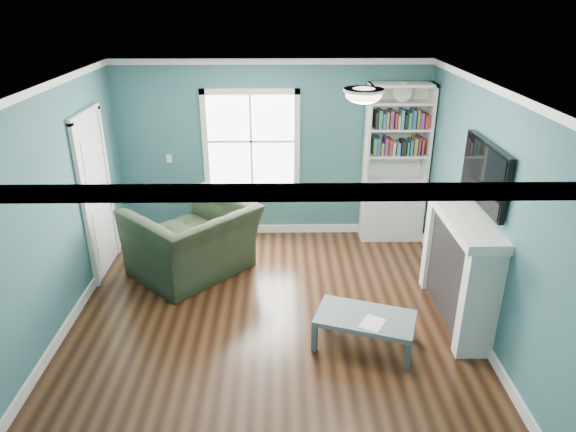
{
  "coord_description": "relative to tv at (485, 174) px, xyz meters",
  "views": [
    {
      "loc": [
        0.12,
        -4.72,
        3.42
      ],
      "look_at": [
        0.2,
        0.4,
        1.18
      ],
      "focal_mm": 32.0,
      "sensor_mm": 36.0,
      "label": 1
    }
  ],
  "objects": [
    {
      "name": "floor",
      "position": [
        -2.2,
        -0.2,
        -1.72
      ],
      "size": [
        5.0,
        5.0,
        0.0
      ],
      "primitive_type": "plane",
      "color": "black",
      "rests_on": "ground"
    },
    {
      "name": "room_walls",
      "position": [
        -2.2,
        -0.2,
        -0.14
      ],
      "size": [
        5.0,
        5.0,
        5.0
      ],
      "color": "#2D5C66",
      "rests_on": "ground"
    },
    {
      "name": "trim",
      "position": [
        -2.2,
        -0.2,
        -0.49
      ],
      "size": [
        4.5,
        5.0,
        2.6
      ],
      "color": "white",
      "rests_on": "ground"
    },
    {
      "name": "window",
      "position": [
        -2.5,
        2.29,
        -0.27
      ],
      "size": [
        1.4,
        0.06,
        1.5
      ],
      "color": "white",
      "rests_on": "room_walls"
    },
    {
      "name": "bookshelf",
      "position": [
        -0.43,
        2.1,
        -0.8
      ],
      "size": [
        0.9,
        0.35,
        2.31
      ],
      "color": "silver",
      "rests_on": "ground"
    },
    {
      "name": "fireplace",
      "position": [
        -0.12,
        0.0,
        -1.09
      ],
      "size": [
        0.44,
        1.58,
        1.3
      ],
      "color": "black",
      "rests_on": "ground"
    },
    {
      "name": "tv",
      "position": [
        0.0,
        0.0,
        0.0
      ],
      "size": [
        0.06,
        1.1,
        0.65
      ],
      "primitive_type": "cube",
      "color": "black",
      "rests_on": "fireplace"
    },
    {
      "name": "door",
      "position": [
        -4.42,
        1.2,
        -0.65
      ],
      "size": [
        0.12,
        0.98,
        2.17
      ],
      "color": "silver",
      "rests_on": "ground"
    },
    {
      "name": "ceiling_fixture",
      "position": [
        -1.3,
        -0.1,
        0.82
      ],
      "size": [
        0.38,
        0.38,
        0.15
      ],
      "color": "white",
      "rests_on": "room_walls"
    },
    {
      "name": "light_switch",
      "position": [
        -3.7,
        2.28,
        -0.52
      ],
      "size": [
        0.08,
        0.01,
        0.12
      ],
      "primitive_type": "cube",
      "color": "white",
      "rests_on": "room_walls"
    },
    {
      "name": "recliner",
      "position": [
        -3.22,
        1.06,
        -1.1
      ],
      "size": [
        1.67,
        1.68,
        1.26
      ],
      "primitive_type": "imported",
      "rotation": [
        0.0,
        0.0,
        -2.34
      ],
      "color": "black",
      "rests_on": "ground"
    },
    {
      "name": "coffee_table",
      "position": [
        -1.21,
        -0.51,
        -1.41
      ],
      "size": [
        1.12,
        0.84,
        0.36
      ],
      "rotation": [
        0.0,
        0.0,
        -0.33
      ],
      "color": "#495058",
      "rests_on": "ground"
    },
    {
      "name": "paper_sheet",
      "position": [
        -1.16,
        -0.64,
        -1.36
      ],
      "size": [
        0.31,
        0.33,
        0.0
      ],
      "primitive_type": "cube",
      "rotation": [
        0.0,
        0.0,
        -0.55
      ],
      "color": "white",
      "rests_on": "coffee_table"
    }
  ]
}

